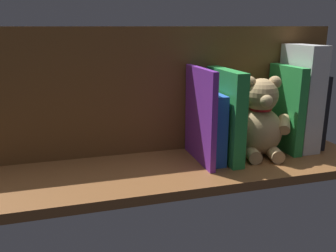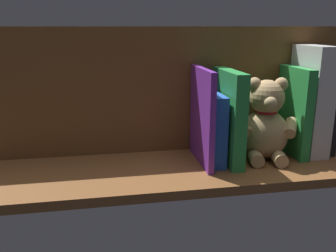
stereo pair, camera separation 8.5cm
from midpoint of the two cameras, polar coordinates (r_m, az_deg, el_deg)
ground_plane at (r=88.84cm, az=-2.76°, el=-7.01°), size 102.10×28.26×2.20cm
shelf_back_panel at (r=95.11cm, az=-4.59°, el=5.48°), size 102.10×1.50×32.81cm
book_0 at (r=107.19cm, az=19.50°, el=2.34°), size 2.28×12.11×20.20cm
dictionary_thick_white at (r=103.07cm, az=17.98°, el=4.25°), size 5.36×13.90×28.20cm
book_1 at (r=100.95cm, az=15.79°, el=2.65°), size 2.41×14.57×22.88cm
teddy_bear at (r=95.27cm, az=11.87°, el=0.74°), size 16.47×15.02×20.77cm
book_2 at (r=91.13cm, az=6.35°, el=1.74°), size 3.14×17.90×22.71cm
book_3 at (r=91.38cm, az=3.85°, el=0.07°), size 3.15×15.89×17.25cm
book_4 at (r=88.69cm, az=2.34°, el=1.65°), size 1.40×18.03×23.34cm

